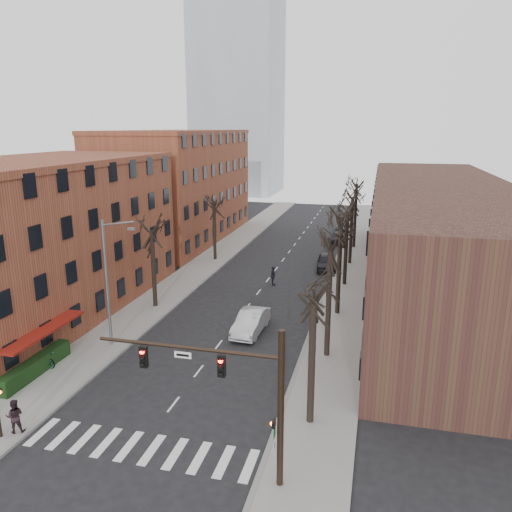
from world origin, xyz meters
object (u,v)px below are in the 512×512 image
Objects in this scene: bicycle at (45,359)px; silver_sedan at (251,322)px; parked_car_mid at (338,237)px; parked_car_near at (327,262)px.

silver_sedan is at bearing -36.25° from bicycle.
parked_car_mid is at bearing -3.93° from bicycle.
bicycle is (-14.90, -40.80, -0.01)m from parked_car_mid.
parked_car_near is at bearing -12.66° from bicycle.
bicycle is at bearing -114.27° from parked_car_mid.
parked_car_mid is 2.40× the size of bicycle.
parked_car_near reaches higher than bicycle.
silver_sedan is 18.79m from parked_car_near.
parked_car_near reaches higher than parked_car_mid.
parked_car_mid is at bearing 84.45° from parked_car_near.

